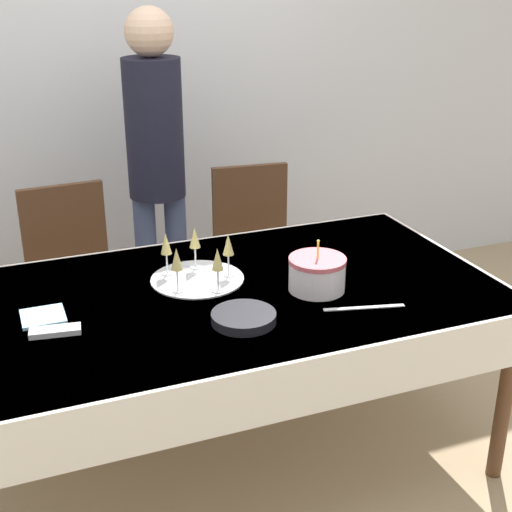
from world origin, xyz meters
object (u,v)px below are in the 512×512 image
object	(u,v)px
dining_chair_far_left	(73,278)
champagne_tray	(197,264)
person_standing	(156,153)
dining_chair_far_right	(256,251)
plate_stack_main	(244,318)
birthday_cake	(317,274)

from	to	relation	value
dining_chair_far_left	champagne_tray	bearing A→B (deg)	-62.29
dining_chair_far_left	person_standing	bearing A→B (deg)	16.64
dining_chair_far_left	dining_chair_far_right	distance (m)	0.94
dining_chair_far_right	person_standing	world-z (taller)	person_standing
dining_chair_far_right	plate_stack_main	xyz separation A→B (m)	(-0.50, -1.15, 0.26)
plate_stack_main	person_standing	distance (m)	1.32
dining_chair_far_left	person_standing	xyz separation A→B (m)	(0.47, 0.14, 0.54)
dining_chair_far_left	champagne_tray	xyz separation A→B (m)	(0.40, -0.75, 0.31)
birthday_cake	person_standing	distance (m)	1.21
dining_chair_far_left	plate_stack_main	distance (m)	1.26
birthday_cake	champagne_tray	distance (m)	0.47
dining_chair_far_left	birthday_cake	size ratio (longest dim) A/B	4.40
champagne_tray	birthday_cake	bearing A→B (deg)	-32.16
dining_chair_far_left	dining_chair_far_right	bearing A→B (deg)	-0.01
champagne_tray	plate_stack_main	distance (m)	0.40
person_standing	dining_chair_far_right	bearing A→B (deg)	-16.82
dining_chair_far_right	champagne_tray	size ratio (longest dim) A/B	2.61
champagne_tray	plate_stack_main	xyz separation A→B (m)	(0.05, -0.40, -0.05)
dining_chair_far_right	dining_chair_far_left	bearing A→B (deg)	179.99
dining_chair_far_right	champagne_tray	distance (m)	0.98
champagne_tray	plate_stack_main	bearing A→B (deg)	-83.38
dining_chair_far_right	birthday_cake	distance (m)	1.06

